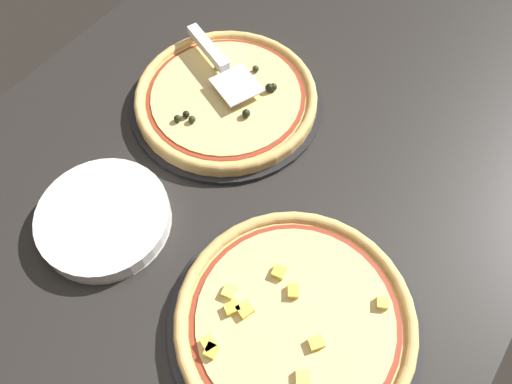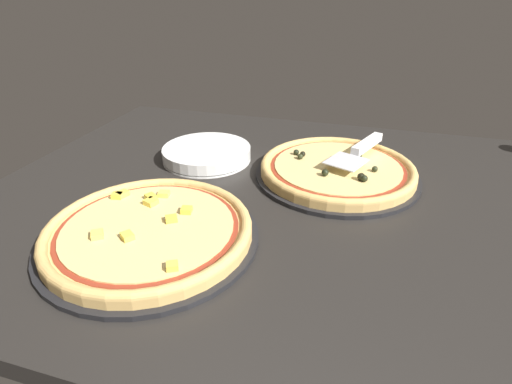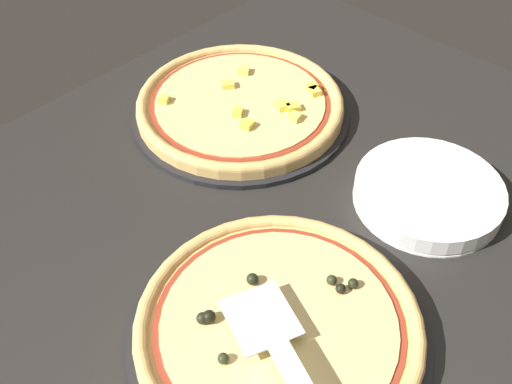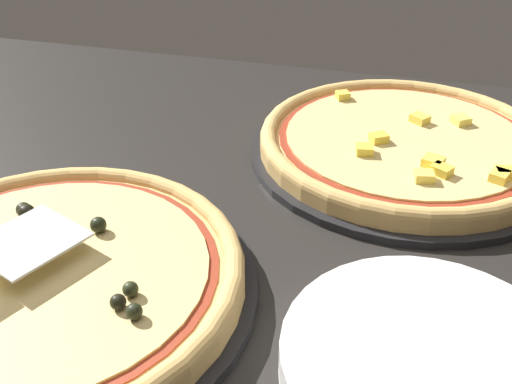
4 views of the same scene
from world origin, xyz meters
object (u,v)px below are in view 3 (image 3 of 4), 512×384
object	(u,v)px
pizza_front	(279,325)
serving_spatula	(294,374)
pizza_back	(240,104)
plate_stack	(428,193)

from	to	relation	value
pizza_front	serving_spatula	distance (cm)	9.24
pizza_back	pizza_front	bearing A→B (deg)	-129.65
serving_spatula	plate_stack	world-z (taller)	serving_spatula
pizza_back	plate_stack	world-z (taller)	pizza_back
pizza_front	pizza_back	world-z (taller)	pizza_front
pizza_front	pizza_back	distance (cm)	47.24
serving_spatula	pizza_back	bearing A→B (deg)	50.71
pizza_front	serving_spatula	bearing A→B (deg)	-127.34
pizza_back	serving_spatula	bearing A→B (deg)	-129.29
pizza_back	serving_spatula	xyz separation A→B (cm)	(-35.37, -43.23, 3.31)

